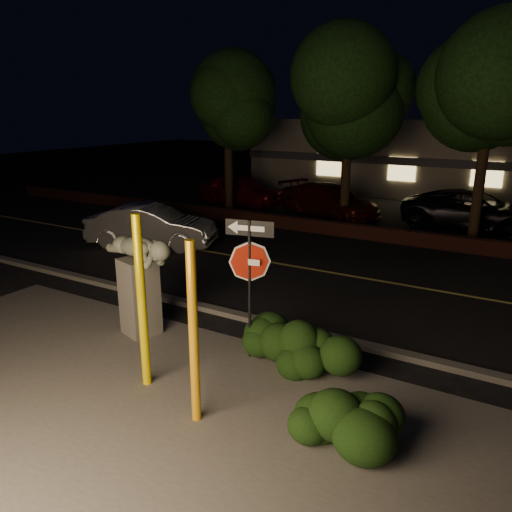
% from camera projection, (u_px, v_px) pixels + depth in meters
% --- Properties ---
extents(ground, '(90.00, 90.00, 0.00)m').
position_uv_depth(ground, '(380.00, 251.00, 16.70)').
color(ground, black).
rests_on(ground, ground).
extents(patio, '(14.00, 6.00, 0.02)m').
position_uv_depth(patio, '(163.00, 422.00, 7.60)').
color(patio, '#4C4944').
rests_on(patio, ground).
extents(road, '(80.00, 8.00, 0.01)m').
position_uv_depth(road, '(348.00, 276.00, 14.22)').
color(road, black).
rests_on(road, ground).
extents(lane_marking, '(80.00, 0.12, 0.00)m').
position_uv_depth(lane_marking, '(348.00, 275.00, 14.22)').
color(lane_marking, gold).
rests_on(lane_marking, road).
extents(curb, '(80.00, 0.25, 0.12)m').
position_uv_depth(curb, '(282.00, 326.00, 10.81)').
color(curb, '#4C4944').
rests_on(curb, ground).
extents(brick_wall, '(40.00, 0.35, 0.50)m').
position_uv_depth(brick_wall, '(391.00, 235.00, 17.70)').
color(brick_wall, '#411B15').
rests_on(brick_wall, ground).
extents(parking_lot, '(40.00, 12.00, 0.01)m').
position_uv_depth(parking_lot, '(426.00, 214.00, 22.49)').
color(parking_lot, black).
rests_on(parking_lot, ground).
extents(building, '(22.00, 10.20, 4.00)m').
position_uv_depth(building, '(461.00, 155.00, 28.52)').
color(building, slate).
rests_on(building, ground).
extents(tree_far_a, '(4.60, 4.60, 7.43)m').
position_uv_depth(tree_far_a, '(227.00, 90.00, 21.54)').
color(tree_far_a, black).
rests_on(tree_far_a, ground).
extents(tree_far_b, '(5.20, 5.20, 8.41)m').
position_uv_depth(tree_far_b, '(351.00, 68.00, 18.83)').
color(tree_far_b, black).
rests_on(tree_far_b, ground).
extents(tree_far_c, '(4.80, 4.80, 7.84)m').
position_uv_depth(tree_far_c, '(493.00, 74.00, 16.19)').
color(tree_far_c, black).
rests_on(tree_far_c, ground).
extents(yellow_pole_left, '(0.15, 0.15, 3.01)m').
position_uv_depth(yellow_pole_left, '(142.00, 303.00, 8.23)').
color(yellow_pole_left, yellow).
rests_on(yellow_pole_left, ground).
extents(yellow_pole_right, '(0.14, 0.14, 2.86)m').
position_uv_depth(yellow_pole_right, '(194.00, 335.00, 7.26)').
color(yellow_pole_right, '#EDA314').
rests_on(yellow_pole_right, ground).
extents(signpost, '(0.90, 0.22, 2.69)m').
position_uv_depth(signpost, '(250.00, 262.00, 9.05)').
color(signpost, black).
rests_on(signpost, ground).
extents(sculpture, '(2.06, 1.08, 2.21)m').
position_uv_depth(sculpture, '(139.00, 273.00, 10.19)').
color(sculpture, '#4C4944').
rests_on(sculpture, ground).
extents(hedge_center, '(1.92, 1.10, 0.95)m').
position_uv_depth(hedge_center, '(278.00, 333.00, 9.52)').
color(hedge_center, black).
rests_on(hedge_center, ground).
extents(hedge_right, '(1.60, 1.06, 0.97)m').
position_uv_depth(hedge_right, '(321.00, 352.00, 8.76)').
color(hedge_right, black).
rests_on(hedge_right, ground).
extents(hedge_far_right, '(1.65, 1.27, 1.02)m').
position_uv_depth(hedge_far_right, '(345.00, 411.00, 7.01)').
color(hedge_far_right, black).
rests_on(hedge_far_right, ground).
extents(silver_sedan, '(4.60, 2.90, 1.43)m').
position_uv_depth(silver_sedan, '(152.00, 226.00, 17.08)').
color(silver_sedan, '#B3B4B9').
rests_on(silver_sedan, ground).
extents(parked_car_red, '(4.45, 1.89, 1.50)m').
position_uv_depth(parked_car_red, '(241.00, 190.00, 24.46)').
color(parked_car_red, maroon).
rests_on(parked_car_red, ground).
extents(parked_car_darkred, '(5.28, 3.56, 1.42)m').
position_uv_depth(parked_car_darkred, '(329.00, 200.00, 21.83)').
color(parked_car_darkred, '#471006').
rests_on(parked_car_darkred, ground).
extents(parked_car_dark, '(5.48, 2.65, 1.50)m').
position_uv_depth(parked_car_dark, '(474.00, 210.00, 19.51)').
color(parked_car_dark, black).
rests_on(parked_car_dark, ground).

